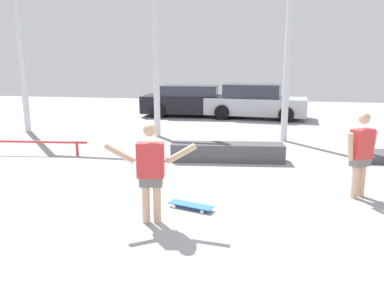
{
  "coord_description": "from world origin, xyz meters",
  "views": [
    {
      "loc": [
        1.31,
        -6.16,
        2.37
      ],
      "look_at": [
        -0.1,
        1.42,
        0.69
      ],
      "focal_mm": 35.0,
      "sensor_mm": 36.0,
      "label": 1
    }
  ],
  "objects_px": {
    "skateboard": "(191,205)",
    "grind_box": "(227,152)",
    "grind_rail": "(31,143)",
    "bystander": "(361,152)",
    "skateboarder": "(151,169)",
    "parked_car_silver": "(255,102)",
    "parked_car_black": "(193,101)"
  },
  "relations": [
    {
      "from": "grind_rail",
      "to": "parked_car_black",
      "type": "bearing_deg",
      "value": 70.52
    },
    {
      "from": "grind_box",
      "to": "parked_car_silver",
      "type": "distance_m",
      "value": 7.5
    },
    {
      "from": "parked_car_black",
      "to": "bystander",
      "type": "xyz_separation_m",
      "value": [
        4.82,
        -9.77,
        0.16
      ]
    },
    {
      "from": "skateboarder",
      "to": "skateboard",
      "type": "xyz_separation_m",
      "value": [
        0.48,
        0.63,
        -0.78
      ]
    },
    {
      "from": "grind_box",
      "to": "parked_car_black",
      "type": "relative_size",
      "value": 0.59
    },
    {
      "from": "skateboarder",
      "to": "parked_car_silver",
      "type": "height_order",
      "value": "skateboarder"
    },
    {
      "from": "skateboarder",
      "to": "grind_rail",
      "type": "relative_size",
      "value": 0.51
    },
    {
      "from": "grind_rail",
      "to": "grind_box",
      "type": "bearing_deg",
      "value": 3.82
    },
    {
      "from": "skateboard",
      "to": "grind_rail",
      "type": "relative_size",
      "value": 0.26
    },
    {
      "from": "grind_box",
      "to": "bystander",
      "type": "relative_size",
      "value": 1.79
    },
    {
      "from": "parked_car_silver",
      "to": "grind_box",
      "type": "bearing_deg",
      "value": -88.77
    },
    {
      "from": "skateboard",
      "to": "bystander",
      "type": "xyz_separation_m",
      "value": [
        2.84,
        1.09,
        0.77
      ]
    },
    {
      "from": "skateboarder",
      "to": "parked_car_silver",
      "type": "xyz_separation_m",
      "value": [
        1.28,
        11.32,
        -0.14
      ]
    },
    {
      "from": "parked_car_silver",
      "to": "bystander",
      "type": "height_order",
      "value": "bystander"
    },
    {
      "from": "skateboarder",
      "to": "grind_box",
      "type": "distance_m",
      "value": 3.98
    },
    {
      "from": "grind_box",
      "to": "grind_rail",
      "type": "height_order",
      "value": "grind_box"
    },
    {
      "from": "skateboarder",
      "to": "grind_box",
      "type": "bearing_deg",
      "value": 68.91
    },
    {
      "from": "skateboarder",
      "to": "bystander",
      "type": "distance_m",
      "value": 3.74
    },
    {
      "from": "skateboarder",
      "to": "bystander",
      "type": "xyz_separation_m",
      "value": [
        3.32,
        1.73,
        -0.01
      ]
    },
    {
      "from": "skateboard",
      "to": "bystander",
      "type": "distance_m",
      "value": 3.14
    },
    {
      "from": "skateboard",
      "to": "parked_car_black",
      "type": "distance_m",
      "value": 11.06
    },
    {
      "from": "skateboard",
      "to": "grind_rail",
      "type": "height_order",
      "value": "grind_rail"
    },
    {
      "from": "skateboarder",
      "to": "parked_car_black",
      "type": "distance_m",
      "value": 11.59
    },
    {
      "from": "parked_car_black",
      "to": "bystander",
      "type": "height_order",
      "value": "bystander"
    },
    {
      "from": "skateboard",
      "to": "bystander",
      "type": "relative_size",
      "value": 0.52
    },
    {
      "from": "skateboard",
      "to": "grind_box",
      "type": "bearing_deg",
      "value": 101.4
    },
    {
      "from": "grind_rail",
      "to": "bystander",
      "type": "distance_m",
      "value": 7.87
    },
    {
      "from": "skateboarder",
      "to": "skateboard",
      "type": "height_order",
      "value": "skateboarder"
    },
    {
      "from": "skateboard",
      "to": "grind_box",
      "type": "relative_size",
      "value": 0.29
    },
    {
      "from": "grind_box",
      "to": "parked_car_black",
      "type": "height_order",
      "value": "parked_car_black"
    },
    {
      "from": "parked_car_silver",
      "to": "parked_car_black",
      "type": "bearing_deg",
      "value": -178.46
    },
    {
      "from": "skateboard",
      "to": "parked_car_silver",
      "type": "xyz_separation_m",
      "value": [
        0.8,
        10.69,
        0.64
      ]
    }
  ]
}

